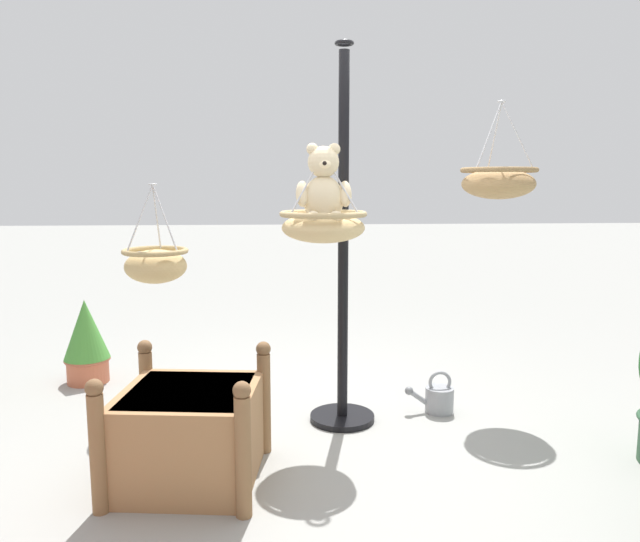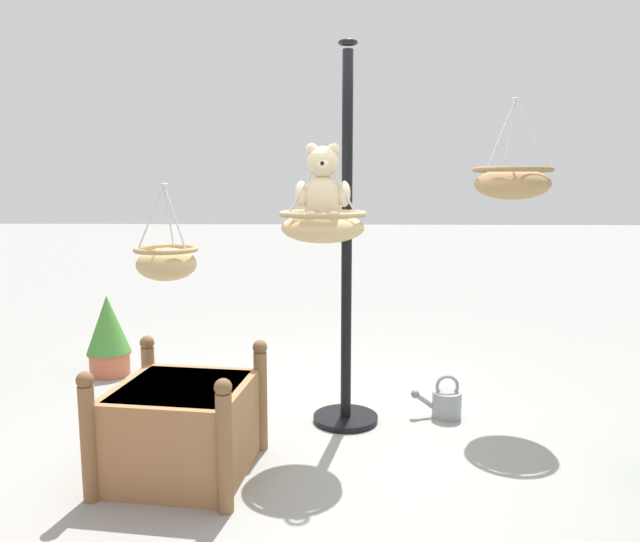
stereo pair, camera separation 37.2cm
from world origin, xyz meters
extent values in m
plane|color=gray|center=(0.00, 0.00, 0.00)|extent=(40.00, 40.00, 0.00)
cylinder|color=black|center=(-0.18, -0.20, 1.22)|extent=(0.07, 0.07, 2.44)
cylinder|color=black|center=(-0.18, -0.20, 0.02)|extent=(0.44, 0.44, 0.04)
torus|color=black|center=(-0.18, -0.20, 2.48)|extent=(0.12, 0.12, 0.02)
ellipsoid|color=tan|center=(-0.03, 0.05, 1.34)|extent=(0.51, 0.51, 0.19)
torus|color=tan|center=(-0.03, 0.05, 1.43)|extent=(0.54, 0.54, 0.04)
ellipsoid|color=silver|center=(-0.03, 0.05, 1.36)|extent=(0.45, 0.45, 0.15)
cylinder|color=#B7B7BC|center=(0.07, 0.11, 1.61)|extent=(0.22, 0.13, 0.37)
cylinder|color=#B7B7BC|center=(-0.13, 0.11, 1.61)|extent=(0.22, 0.13, 0.37)
cylinder|color=#B7B7BC|center=(-0.03, -0.06, 1.61)|extent=(0.01, 0.24, 0.37)
torus|color=#B7B7BC|center=(-0.03, 0.05, 1.79)|extent=(0.06, 0.06, 0.01)
ellipsoid|color=beige|center=(-0.03, 0.06, 1.51)|extent=(0.25, 0.21, 0.29)
sphere|color=beige|center=(-0.03, 0.06, 1.74)|extent=(0.23, 0.23, 0.19)
ellipsoid|color=beige|center=(-0.03, 0.13, 1.72)|extent=(0.10, 0.09, 0.06)
sphere|color=black|center=(-0.03, 0.16, 1.73)|extent=(0.03, 0.03, 0.03)
sphere|color=beige|center=(-0.10, 0.06, 1.81)|extent=(0.07, 0.07, 0.07)
sphere|color=beige|center=(0.04, 0.06, 1.81)|extent=(0.07, 0.07, 0.07)
ellipsoid|color=beige|center=(-0.16, 0.09, 1.55)|extent=(0.08, 0.14, 0.18)
ellipsoid|color=beige|center=(0.10, 0.09, 1.55)|extent=(0.08, 0.14, 0.18)
ellipsoid|color=beige|center=(-0.10, 0.17, 1.41)|extent=(0.09, 0.17, 0.09)
ellipsoid|color=beige|center=(0.04, 0.17, 1.41)|extent=(0.09, 0.17, 0.09)
ellipsoid|color=#A37F51|center=(-1.33, -0.52, 1.61)|extent=(0.52, 0.52, 0.22)
torus|color=olive|center=(-1.33, -0.52, 1.70)|extent=(0.54, 0.54, 0.04)
ellipsoid|color=silver|center=(-1.33, -0.52, 1.63)|extent=(0.45, 0.45, 0.18)
cylinder|color=#B7B7BC|center=(-1.22, -0.46, 1.94)|extent=(0.22, 0.13, 0.48)
cylinder|color=#B7B7BC|center=(-1.43, -0.46, 1.94)|extent=(0.22, 0.13, 0.48)
cylinder|color=#B7B7BC|center=(-1.33, -0.64, 1.94)|extent=(0.01, 0.25, 0.48)
torus|color=#B7B7BC|center=(-1.33, -0.52, 2.18)|extent=(0.06, 0.06, 0.01)
ellipsoid|color=tan|center=(1.09, -0.45, 1.04)|extent=(0.42, 0.42, 0.23)
torus|color=tan|center=(1.09, -0.45, 1.15)|extent=(0.45, 0.45, 0.04)
cylinder|color=#B7B7BC|center=(1.18, -0.40, 1.38)|extent=(0.18, 0.11, 0.46)
cylinder|color=#B7B7BC|center=(1.01, -0.40, 1.38)|extent=(0.18, 0.11, 0.46)
cylinder|color=#B7B7BC|center=(1.09, -0.55, 1.38)|extent=(0.01, 0.21, 0.46)
torus|color=#B7B7BC|center=(1.09, -0.45, 1.60)|extent=(0.06, 0.06, 0.01)
cube|color=#9E7047|center=(0.74, 0.56, 0.25)|extent=(0.79, 0.80, 0.51)
cube|color=#382819|center=(0.74, 0.56, 0.48)|extent=(0.70, 0.70, 0.06)
cylinder|color=brown|center=(0.42, 0.96, 0.30)|extent=(0.08, 0.08, 0.61)
cylinder|color=brown|center=(1.13, 0.88, 0.30)|extent=(0.08, 0.08, 0.61)
cylinder|color=brown|center=(0.34, 0.25, 0.30)|extent=(0.08, 0.08, 0.61)
cylinder|color=brown|center=(1.05, 0.17, 0.30)|extent=(0.08, 0.08, 0.61)
sphere|color=brown|center=(0.42, 0.96, 0.64)|extent=(0.09, 0.09, 0.09)
sphere|color=brown|center=(1.13, 0.88, 0.64)|extent=(0.09, 0.09, 0.09)
sphere|color=brown|center=(0.34, 0.25, 0.64)|extent=(0.09, 0.09, 0.09)
sphere|color=brown|center=(1.05, 0.17, 0.64)|extent=(0.09, 0.09, 0.09)
cylinder|color=#BC6042|center=(1.81, -1.13, 0.10)|extent=(0.33, 0.33, 0.20)
torus|color=#A9573B|center=(1.81, -1.13, 0.19)|extent=(0.36, 0.36, 0.03)
cylinder|color=#382819|center=(1.81, -1.13, 0.19)|extent=(0.29, 0.29, 0.03)
cone|color=#478E38|center=(1.81, -1.13, 0.44)|extent=(0.36, 0.36, 0.48)
cylinder|color=gray|center=(-0.88, -0.30, 0.09)|extent=(0.20, 0.20, 0.18)
cylinder|color=gray|center=(-0.74, -0.30, 0.11)|extent=(0.17, 0.04, 0.14)
sphere|color=slate|center=(-0.66, -0.30, 0.16)|extent=(0.06, 0.06, 0.06)
torus|color=gray|center=(-0.88, -0.30, 0.22)|extent=(0.16, 0.02, 0.16)
camera|label=1|loc=(0.24, 3.70, 1.61)|focal=33.62mm
camera|label=2|loc=(-0.13, 3.71, 1.61)|focal=33.62mm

